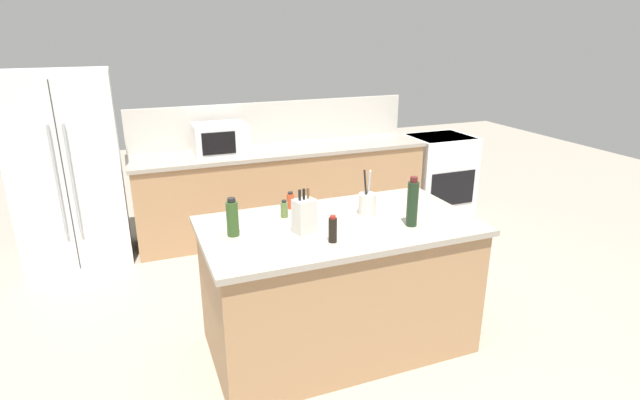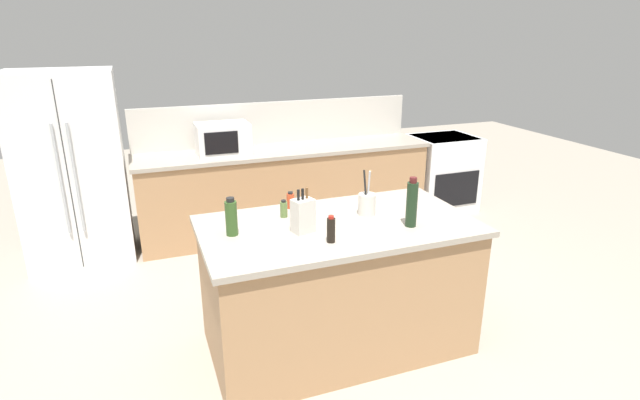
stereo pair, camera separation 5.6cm
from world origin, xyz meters
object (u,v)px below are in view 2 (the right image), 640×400
refrigerator (72,168)px  spice_jar_oregano (284,209)px  wine_bottle (412,203)px  range_oven (442,172)px  olive_oil_bottle (231,217)px  spice_jar_paprika (290,200)px  microwave (223,139)px  utensil_crock (367,203)px  soy_sauce_bottle (331,230)px  knife_block (303,215)px

refrigerator → spice_jar_oregano: 2.51m
wine_bottle → spice_jar_oregano: bearing=148.3°
range_oven → olive_oil_bottle: size_ratio=3.72×
refrigerator → spice_jar_paprika: bearing=-49.4°
wine_bottle → spice_jar_paprika: bearing=136.4°
range_oven → spice_jar_paprika: spice_jar_paprika is taller
refrigerator → microwave: bearing=-2.1°
wine_bottle → range_oven: bearing=51.9°
range_oven → microwave: (-2.68, 0.00, 0.63)m
utensil_crock → spice_jar_paprika: utensil_crock is taller
utensil_crock → olive_oil_bottle: (-0.95, -0.03, 0.03)m
microwave → spice_jar_oregano: (0.06, -1.96, -0.10)m
microwave → soy_sauce_bottle: size_ratio=3.10×
microwave → spice_jar_oregano: size_ratio=4.34×
spice_jar_oregano → refrigerator: bearing=126.7°
knife_block → wine_bottle: (0.70, -0.15, 0.04)m
utensil_crock → spice_jar_paprika: (-0.46, 0.31, -0.02)m
knife_block → olive_oil_bottle: (-0.43, 0.11, 0.00)m
range_oven → soy_sauce_bottle: (-2.48, -2.46, 0.55)m
utensil_crock → spice_jar_oregano: bearing=164.2°
refrigerator → olive_oil_bottle: bearing=-63.4°
utensil_crock → olive_oil_bottle: utensil_crock is taller
wine_bottle → spice_jar_paprika: size_ratio=2.71×
utensil_crock → spice_jar_oregano: (-0.56, 0.16, -0.03)m
range_oven → olive_oil_bottle: bearing=-144.6°
soy_sauce_bottle → spice_jar_paprika: (-0.05, 0.66, -0.02)m
microwave → spice_jar_oregano: microwave is taller
soy_sauce_bottle → spice_jar_paprika: bearing=94.4°
spice_jar_paprika → spice_jar_oregano: bearing=-122.0°
microwave → wine_bottle: wine_bottle is taller
utensil_crock → olive_oil_bottle: bearing=-178.3°
knife_block → spice_jar_paprika: bearing=65.8°
microwave → spice_jar_paprika: microwave is taller
range_oven → soy_sauce_bottle: size_ratio=5.37×
knife_block → spice_jar_oregano: size_ratio=2.37×
range_oven → microwave: 2.76m
range_oven → microwave: size_ratio=1.73×
wine_bottle → soy_sauce_bottle: size_ratio=1.95×
knife_block → utensil_crock: 0.54m
utensil_crock → wine_bottle: (0.18, -0.30, 0.07)m
knife_block → olive_oil_bottle: bearing=148.4°
microwave → wine_bottle: size_ratio=1.60×
spice_jar_oregano → spice_jar_paprika: 0.18m
utensil_crock → refrigerator: bearing=133.4°
refrigerator → knife_block: (1.53, -2.31, 0.14)m
refrigerator → spice_jar_oregano: size_ratio=14.84×
refrigerator → wine_bottle: size_ratio=5.45×
range_oven → soy_sauce_bottle: 3.54m
spice_jar_oregano → olive_oil_bottle: 0.44m
range_oven → knife_block: bearing=-138.9°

